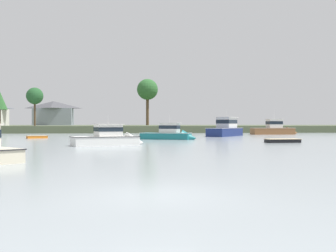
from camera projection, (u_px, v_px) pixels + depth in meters
name	position (u px, v px, depth m)	size (l,w,h in m)	color
ground_plane	(156.00, 194.00, 11.73)	(509.79, 509.79, 0.00)	#939EA3
far_shore_bank	(125.00, 128.00, 113.38)	(229.40, 59.13, 1.50)	#4C563D
dinghy_orange	(37.00, 137.00, 55.52)	(2.96, 2.18, 0.53)	orange
cruiser_white	(113.00, 140.00, 37.86)	(7.21, 4.40, 3.62)	white
cruiser_navy	(227.00, 131.00, 65.62)	(8.13, 9.59, 5.35)	navy
dinghy_black	(283.00, 141.00, 43.20)	(3.79, 1.90, 0.56)	black
cruiser_wood	(276.00, 131.00, 75.30)	(9.08, 2.97, 5.14)	brown
cruiser_teal	(172.00, 136.00, 51.78)	(7.47, 4.77, 3.83)	#196B70
shore_tree_left	(147.00, 90.00, 115.17)	(5.91, 5.91, 13.09)	brown
shore_tree_far_left	(35.00, 96.00, 87.17)	(3.58, 3.58, 8.20)	brown
cottage_hillside	(54.00, 113.00, 114.73)	(11.41, 6.82, 6.78)	gray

